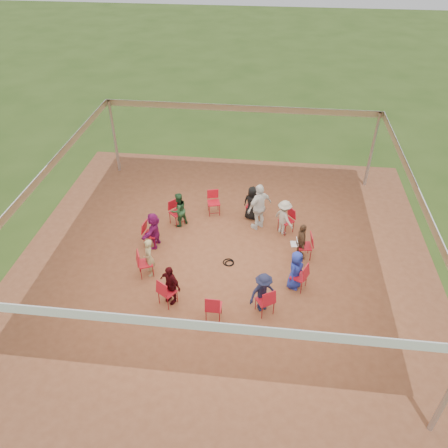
# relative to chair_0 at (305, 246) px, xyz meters

# --- Properties ---
(ground) EXTENTS (80.00, 80.00, 0.00)m
(ground) POSITION_rel_chair_0_xyz_m (-2.46, -0.33, -0.45)
(ground) COLOR #2F4A17
(ground) RESTS_ON ground
(dirt_patch) EXTENTS (13.00, 13.00, 0.00)m
(dirt_patch) POSITION_rel_chair_0_xyz_m (-2.46, -0.33, -0.44)
(dirt_patch) COLOR brown
(dirt_patch) RESTS_ON ground
(tent) EXTENTS (10.33, 10.33, 3.00)m
(tent) POSITION_rel_chair_0_xyz_m (-2.46, -0.33, 1.92)
(tent) COLOR #B2B2B7
(tent) RESTS_ON ground
(chair_0) EXTENTS (0.49, 0.47, 0.90)m
(chair_0) POSITION_rel_chair_0_xyz_m (0.00, 0.00, 0.00)
(chair_0) COLOR red
(chair_0) RESTS_ON ground
(chair_1) EXTENTS (0.61, 0.61, 0.90)m
(chair_1) POSITION_rel_chair_0_xyz_m (-0.57, 1.28, 0.00)
(chair_1) COLOR red
(chair_1) RESTS_ON ground
(chair_2) EXTENTS (0.53, 0.54, 0.90)m
(chair_2) POSITION_rel_chair_0_xyz_m (-1.74, 2.04, 0.00)
(chair_2) COLOR red
(chair_2) RESTS_ON ground
(chair_3) EXTENTS (0.52, 0.54, 0.90)m
(chair_3) POSITION_rel_chair_0_xyz_m (-3.13, 2.05, 0.00)
(chair_3) COLOR red
(chair_3) RESTS_ON ground
(chair_4) EXTENTS (0.61, 0.61, 0.90)m
(chair_4) POSITION_rel_chair_0_xyz_m (-4.32, 1.31, 0.00)
(chair_4) COLOR red
(chair_4) RESTS_ON ground
(chair_5) EXTENTS (0.50, 0.48, 0.90)m
(chair_5) POSITION_rel_chair_0_xyz_m (-4.91, 0.04, 0.00)
(chair_5) COLOR red
(chair_5) RESTS_ON ground
(chair_6) EXTENTS (0.57, 0.56, 0.90)m
(chair_6) POSITION_rel_chair_0_xyz_m (-4.72, -1.34, 0.00)
(chair_6) COLOR red
(chair_6) RESTS_ON ground
(chair_7) EXTENTS (0.59, 0.60, 0.90)m
(chair_7) POSITION_rel_chair_0_xyz_m (-3.82, -2.41, 0.00)
(chair_7) COLOR red
(chair_7) RESTS_ON ground
(chair_8) EXTENTS (0.42, 0.44, 0.90)m
(chair_8) POSITION_rel_chair_0_xyz_m (-2.48, -2.81, 0.00)
(chair_8) COLOR red
(chair_8) RESTS_ON ground
(chair_9) EXTENTS (0.59, 0.60, 0.90)m
(chair_9) POSITION_rel_chair_0_xyz_m (-1.14, -2.43, 0.00)
(chair_9) COLOR red
(chair_9) RESTS_ON ground
(chair_10) EXTENTS (0.58, 0.57, 0.90)m
(chair_10) POSITION_rel_chair_0_xyz_m (-0.21, -1.38, 0.00)
(chair_10) COLOR red
(chair_10) RESTS_ON ground
(person_seated_0) EXTENTS (0.47, 0.78, 1.26)m
(person_seated_0) POSITION_rel_chair_0_xyz_m (-0.12, -0.02, 0.19)
(person_seated_0) COLOR brown
(person_seated_0) RESTS_ON ground
(person_seated_1) EXTENTS (0.84, 0.88, 1.26)m
(person_seated_1) POSITION_rel_chair_0_xyz_m (-0.66, 1.20, 0.19)
(person_seated_1) COLOR #B0AC9D
(person_seated_1) RESTS_ON ground
(person_seated_2) EXTENTS (0.69, 0.51, 1.26)m
(person_seated_2) POSITION_rel_chair_0_xyz_m (-1.77, 1.93, 0.19)
(person_seated_2) COLOR black
(person_seated_2) RESTS_ON ground
(person_seated_3) EXTENTS (0.67, 0.69, 1.26)m
(person_seated_3) POSITION_rel_chair_0_xyz_m (-4.23, 1.23, 0.19)
(person_seated_3) COLOR #234C2A
(person_seated_3) RESTS_ON ground
(person_seated_4) EXTENTS (0.61, 1.22, 1.26)m
(person_seated_4) POSITION_rel_chair_0_xyz_m (-4.79, 0.03, 0.19)
(person_seated_4) COLOR #7C155C
(person_seated_4) RESTS_ON ground
(person_seated_5) EXTENTS (0.46, 0.54, 1.26)m
(person_seated_5) POSITION_rel_chair_0_xyz_m (-4.61, -1.29, 0.19)
(person_seated_5) COLOR tan
(person_seated_5) RESTS_ON ground
(person_seated_6) EXTENTS (0.83, 0.72, 1.26)m
(person_seated_6) POSITION_rel_chair_0_xyz_m (-3.75, -2.30, 0.19)
(person_seated_6) COLOR #3D080C
(person_seated_6) RESTS_ON ground
(person_seated_7) EXTENTS (0.91, 0.78, 1.26)m
(person_seated_7) POSITION_rel_chair_0_xyz_m (-1.20, -2.33, 0.19)
(person_seated_7) COLOR #1B1F3B
(person_seated_7) RESTS_ON ground
(person_seated_8) EXTENTS (0.57, 0.71, 1.26)m
(person_seated_8) POSITION_rel_chair_0_xyz_m (-0.32, -1.33, 0.19)
(person_seated_8) COLOR #2233A5
(person_seated_8) RESTS_ON ground
(standing_person) EXTENTS (1.07, 1.07, 1.71)m
(standing_person) POSITION_rel_chair_0_xyz_m (-1.50, 1.40, 0.41)
(standing_person) COLOR white
(standing_person) RESTS_ON ground
(cable_coil) EXTENTS (0.45, 0.45, 0.03)m
(cable_coil) POSITION_rel_chair_0_xyz_m (-2.31, -0.56, -0.43)
(cable_coil) COLOR black
(cable_coil) RESTS_ON ground
(laptop) EXTENTS (0.27, 0.32, 0.20)m
(laptop) POSITION_rel_chair_0_xyz_m (-0.28, -0.04, 0.15)
(laptop) COLOR #B7B7BC
(laptop) RESTS_ON ground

